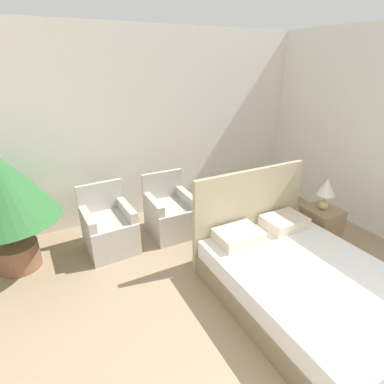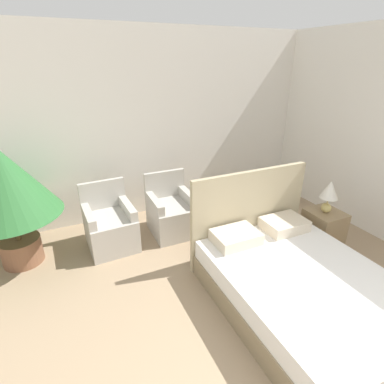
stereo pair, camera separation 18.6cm
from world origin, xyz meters
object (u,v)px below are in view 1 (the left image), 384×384
armchair_near_window_left (109,230)px  potted_palm (0,190)px  bed (303,281)px  nightstand (320,226)px  armchair_near_window_right (170,215)px  table_lamp (326,189)px

armchair_near_window_left → potted_palm: 1.37m
bed → nightstand: (1.09, 0.72, 0.00)m
armchair_near_window_left → armchair_near_window_right: same height
bed → table_lamp: bearing=34.0°
bed → potted_palm: 3.50m
bed → nightstand: bed is taller
potted_palm → nightstand: potted_palm is taller
armchair_near_window_left → table_lamp: 2.98m
nightstand → table_lamp: (-0.02, 0.00, 0.56)m
armchair_near_window_left → nightstand: size_ratio=1.63×
potted_palm → nightstand: 4.11m
potted_palm → table_lamp: (3.78, -1.35, -0.23)m
armchair_near_window_right → potted_palm: size_ratio=0.57×
potted_palm → nightstand: bearing=-19.6°
table_lamp → potted_palm: bearing=160.3°
nightstand → table_lamp: table_lamp is taller
bed → armchair_near_window_right: bed is taller
armchair_near_window_right → table_lamp: size_ratio=1.97×
table_lamp → bed: bearing=-146.0°
bed → armchair_near_window_right: bearing=108.8°
potted_palm → bed: bearing=-37.5°
bed → potted_palm: size_ratio=1.37×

